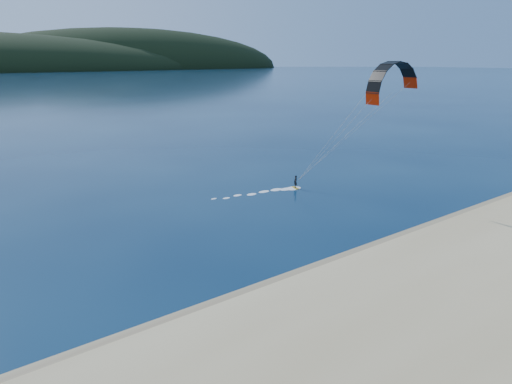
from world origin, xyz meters
The scene contains 3 objects.
ground centered at (0.00, 0.00, 0.00)m, with size 1800.00×1800.00×0.00m, color #071C37.
wet_sand centered at (0.00, 4.50, 0.05)m, with size 220.00×2.50×0.10m.
kitesurfer_near centered at (22.47, 15.26, 10.73)m, with size 22.26×9.38×14.71m.
Camera 1 is at (-15.92, -14.83, 14.62)m, focal length 29.09 mm.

